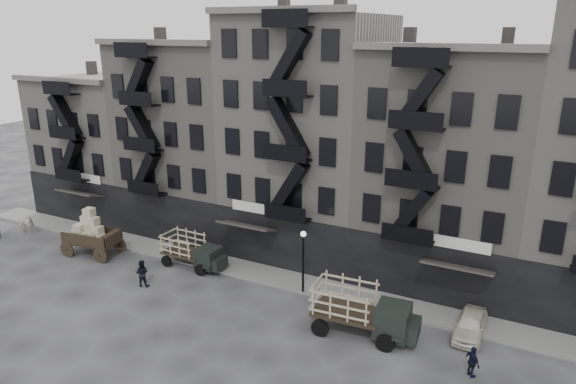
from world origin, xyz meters
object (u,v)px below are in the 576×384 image
at_px(stake_truck_west, 192,249).
at_px(policeman, 472,362).
at_px(pedestrian_mid, 142,273).
at_px(horse, 25,224).
at_px(stake_truck_east, 362,307).
at_px(wagon, 90,229).
at_px(car_east, 470,325).

xyz_separation_m(stake_truck_west, policeman, (19.40, -3.62, -0.54)).
bearing_deg(policeman, pedestrian_mid, 44.88).
distance_m(horse, pedestrian_mid, 14.98).
bearing_deg(stake_truck_east, horse, 173.69).
relative_size(horse, wagon, 0.45).
bearing_deg(wagon, car_east, -3.43).
xyz_separation_m(wagon, policeman, (27.39, -1.93, -1.19)).
distance_m(wagon, stake_truck_west, 8.19).
bearing_deg(car_east, horse, -176.60).
height_order(stake_truck_west, pedestrian_mid, stake_truck_west).
bearing_deg(stake_truck_east, policeman, -13.75).
distance_m(stake_truck_east, policeman, 6.14).
height_order(horse, pedestrian_mid, pedestrian_mid).
distance_m(stake_truck_west, car_east, 18.81).
height_order(car_east, policeman, policeman).
xyz_separation_m(wagon, stake_truck_west, (7.99, 1.69, -0.65)).
xyz_separation_m(stake_truck_east, pedestrian_mid, (-14.58, -1.27, -0.73)).
xyz_separation_m(horse, pedestrian_mid, (14.77, -2.53, 0.10)).
bearing_deg(stake_truck_east, pedestrian_mid, -178.87).
xyz_separation_m(horse, stake_truck_east, (29.35, -1.26, 0.83)).
bearing_deg(wagon, stake_truck_west, 4.88).
relative_size(stake_truck_east, pedestrian_mid, 3.20).
height_order(horse, wagon, wagon).
distance_m(pedestrian_mid, policeman, 20.57).
distance_m(horse, stake_truck_east, 29.38).
distance_m(car_east, policeman, 3.69).
bearing_deg(stake_truck_east, car_east, 21.85).
xyz_separation_m(car_east, policeman, (0.61, -3.63, 0.18)).
bearing_deg(stake_truck_east, stake_truck_west, 165.28).
xyz_separation_m(horse, car_east, (34.73, 1.33, -0.19)).
relative_size(stake_truck_west, pedestrian_mid, 2.59).
xyz_separation_m(stake_truck_west, stake_truck_east, (13.42, -2.58, 0.30)).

